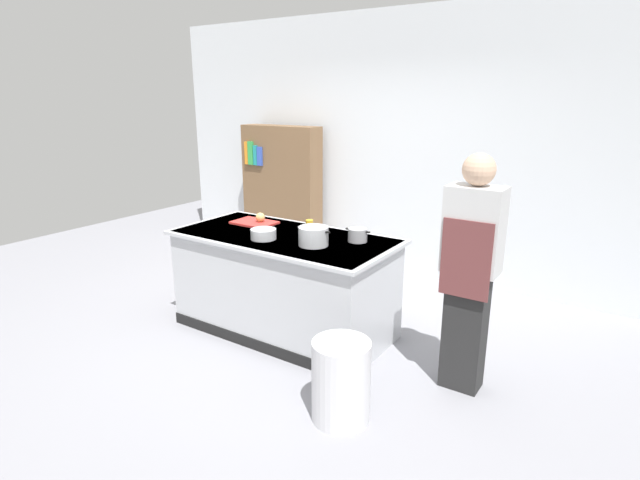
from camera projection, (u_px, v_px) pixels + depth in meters
The scene contains 12 objects.
ground_plane at pixel (285, 329), 4.63m from camera, with size 10.00×10.00×0.00m, color gray.
back_wall at pixel (392, 146), 5.89m from camera, with size 6.40×0.12×3.00m, color silver.
counter_island at pixel (284, 282), 4.50m from camera, with size 1.98×0.98×0.90m.
cutting_board at pixel (254, 223), 4.77m from camera, with size 0.40×0.28×0.02m, color red.
onion at pixel (260, 217), 4.75m from camera, with size 0.09×0.09×0.09m, color tan.
stock_pot at pixel (313, 236), 4.08m from camera, with size 0.31×0.24×0.15m.
sauce_pan at pixel (358, 235), 4.19m from camera, with size 0.23×0.16×0.11m.
mixing_bowl at pixel (263, 234), 4.27m from camera, with size 0.22×0.22×0.09m, color #B7BABF.
juice_cup at pixel (309, 225), 4.52m from camera, with size 0.07×0.07×0.10m, color yellow.
trash_bin at pixel (341, 381), 3.29m from camera, with size 0.39×0.39×0.56m, color silver.
person_chef at pixel (470, 270), 3.49m from camera, with size 0.38×0.25×1.72m.
bookshelf at pixel (282, 192), 6.59m from camera, with size 1.10×0.31×1.70m.
Camera 1 is at (2.60, -3.33, 2.09)m, focal length 28.21 mm.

